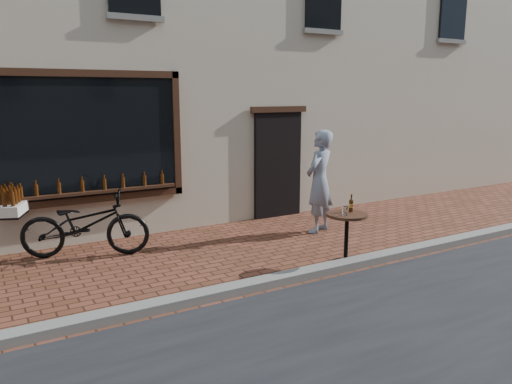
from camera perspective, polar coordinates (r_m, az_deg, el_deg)
ground at (r=6.95m, az=4.56°, el=-10.70°), size 90.00×90.00×0.00m
kerb at (r=7.08m, az=3.64°, el=-9.73°), size 90.00×0.25×0.12m
cargo_bicycle at (r=8.46m, az=-19.22°, el=-3.44°), size 2.38×1.43×1.13m
bistro_table at (r=7.71m, az=10.33°, el=-4.10°), size 0.63×0.63×1.08m
pedestrian at (r=9.39m, az=7.26°, el=1.20°), size 0.84×0.73×1.93m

